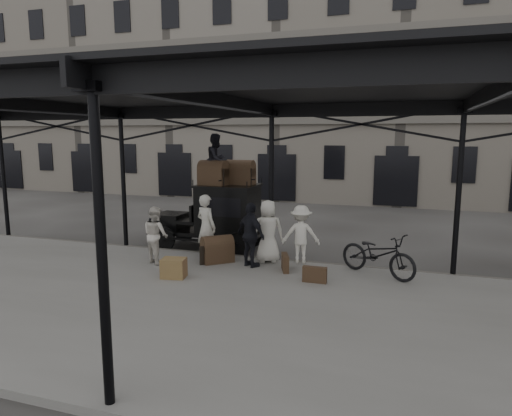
% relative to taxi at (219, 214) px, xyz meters
% --- Properties ---
extents(ground, '(120.00, 120.00, 0.00)m').
position_rel_taxi_xyz_m(ground, '(2.07, -3.01, -1.20)').
color(ground, '#383533').
rests_on(ground, ground).
extents(platform, '(28.00, 8.00, 0.15)m').
position_rel_taxi_xyz_m(platform, '(2.07, -5.01, -1.13)').
color(platform, slate).
rests_on(platform, ground).
extents(canopy, '(22.50, 9.00, 4.74)m').
position_rel_taxi_xyz_m(canopy, '(2.07, -4.73, 3.39)').
color(canopy, black).
rests_on(canopy, ground).
extents(building_frontage, '(64.00, 8.00, 14.00)m').
position_rel_taxi_xyz_m(building_frontage, '(2.07, 14.99, 5.80)').
color(building_frontage, slate).
rests_on(building_frontage, ground).
extents(taxi, '(3.65, 1.55, 2.18)m').
position_rel_taxi_xyz_m(taxi, '(0.00, 0.00, 0.00)').
color(taxi, black).
rests_on(taxi, ground).
extents(porter_left, '(0.82, 0.69, 1.91)m').
position_rel_taxi_xyz_m(porter_left, '(0.29, -1.68, -0.10)').
color(porter_left, beige).
rests_on(porter_left, platform).
extents(porter_midleft, '(0.99, 0.92, 1.62)m').
position_rel_taxi_xyz_m(porter_midleft, '(-0.91, -2.48, -0.24)').
color(porter_midleft, beige).
rests_on(porter_midleft, platform).
extents(porter_centre, '(1.03, 0.85, 1.80)m').
position_rel_taxi_xyz_m(porter_centre, '(2.11, -1.43, -0.15)').
color(porter_centre, silver).
rests_on(porter_centre, platform).
extents(porter_official, '(1.13, 0.92, 1.79)m').
position_rel_taxi_xyz_m(porter_official, '(1.80, -2.04, -0.16)').
color(porter_official, black).
rests_on(porter_official, platform).
extents(porter_right, '(1.16, 0.80, 1.66)m').
position_rel_taxi_xyz_m(porter_right, '(3.02, -1.21, -0.23)').
color(porter_right, silver).
rests_on(porter_right, platform).
extents(bicycle, '(2.27, 1.71, 1.14)m').
position_rel_taxi_xyz_m(bicycle, '(5.18, -1.76, -0.48)').
color(bicycle, black).
rests_on(bicycle, platform).
extents(porter_roof, '(0.73, 0.88, 1.63)m').
position_rel_taxi_xyz_m(porter_roof, '(-0.03, -0.10, 1.79)').
color(porter_roof, black).
rests_on(porter_roof, taxi).
extents(steamer_trunk_roof_near, '(0.96, 0.65, 0.66)m').
position_rel_taxi_xyz_m(steamer_trunk_roof_near, '(-0.08, -0.25, 1.31)').
color(steamer_trunk_roof_near, '#4A3622').
rests_on(steamer_trunk_roof_near, taxi).
extents(steamer_trunk_roof_far, '(0.93, 0.60, 0.66)m').
position_rel_taxi_xyz_m(steamer_trunk_roof_far, '(0.67, 0.20, 1.31)').
color(steamer_trunk_roof_far, '#4A3622').
rests_on(steamer_trunk_roof_far, taxi).
extents(steamer_trunk_platform, '(1.01, 0.98, 0.64)m').
position_rel_taxi_xyz_m(steamer_trunk_platform, '(0.72, -1.89, -0.73)').
color(steamer_trunk_platform, '#4A3622').
rests_on(steamer_trunk_platform, platform).
extents(wicker_hamper, '(0.67, 0.55, 0.50)m').
position_rel_taxi_xyz_m(wicker_hamper, '(0.24, -3.59, -0.80)').
color(wicker_hamper, olive).
rests_on(wicker_hamper, platform).
extents(suitcase_upright, '(0.35, 0.61, 0.45)m').
position_rel_taxi_xyz_m(suitcase_upright, '(2.80, -2.13, -0.83)').
color(suitcase_upright, '#4A3622').
rests_on(suitcase_upright, platform).
extents(suitcase_flat, '(0.60, 0.15, 0.40)m').
position_rel_taxi_xyz_m(suitcase_flat, '(3.74, -2.85, -0.85)').
color(suitcase_flat, '#4A3622').
rests_on(suitcase_flat, platform).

